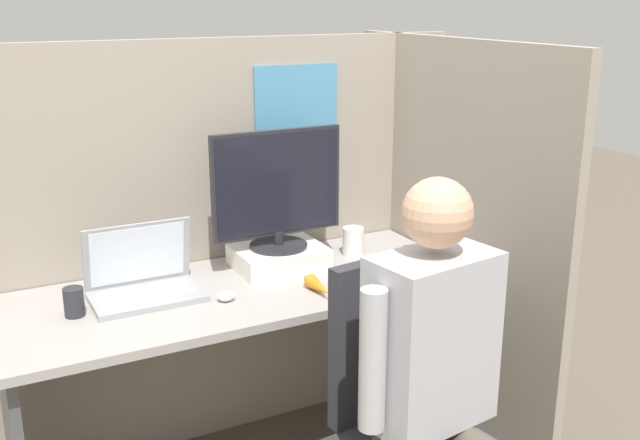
{
  "coord_description": "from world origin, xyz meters",
  "views": [
    {
      "loc": [
        -0.86,
        -1.93,
        1.71
      ],
      "look_at": [
        0.22,
        0.16,
        1.0
      ],
      "focal_mm": 42.0,
      "sensor_mm": 36.0,
      "label": 1
    }
  ],
  "objects_px": {
    "paper_box": "(279,257)",
    "carrot_toy": "(319,287)",
    "laptop": "(144,283)",
    "person": "(439,375)",
    "monitor": "(277,189)",
    "pen_cup": "(74,302)",
    "office_chair": "(411,423)",
    "coffee_mug": "(353,241)",
    "stapler": "(417,255)"
  },
  "relations": [
    {
      "from": "monitor",
      "to": "coffee_mug",
      "type": "relative_size",
      "value": 4.58
    },
    {
      "from": "pen_cup",
      "to": "carrot_toy",
      "type": "bearing_deg",
      "value": -14.32
    },
    {
      "from": "paper_box",
      "to": "pen_cup",
      "type": "distance_m",
      "value": 0.75
    },
    {
      "from": "stapler",
      "to": "office_chair",
      "type": "xyz_separation_m",
      "value": [
        -0.42,
        -0.6,
        -0.27
      ]
    },
    {
      "from": "carrot_toy",
      "to": "office_chair",
      "type": "relative_size",
      "value": 0.17
    },
    {
      "from": "paper_box",
      "to": "office_chair",
      "type": "xyz_separation_m",
      "value": [
        0.07,
        -0.78,
        -0.28
      ]
    },
    {
      "from": "monitor",
      "to": "laptop",
      "type": "height_order",
      "value": "monitor"
    },
    {
      "from": "paper_box",
      "to": "monitor",
      "type": "relative_size",
      "value": 0.65
    },
    {
      "from": "stapler",
      "to": "pen_cup",
      "type": "bearing_deg",
      "value": 176.71
    },
    {
      "from": "laptop",
      "to": "person",
      "type": "xyz_separation_m",
      "value": [
        0.56,
        -0.87,
        -0.06
      ]
    },
    {
      "from": "person",
      "to": "pen_cup",
      "type": "xyz_separation_m",
      "value": [
        -0.79,
        0.82,
        0.06
      ]
    },
    {
      "from": "coffee_mug",
      "to": "pen_cup",
      "type": "distance_m",
      "value": 1.06
    },
    {
      "from": "paper_box",
      "to": "coffee_mug",
      "type": "distance_m",
      "value": 0.31
    },
    {
      "from": "paper_box",
      "to": "carrot_toy",
      "type": "relative_size",
      "value": 2.0
    },
    {
      "from": "paper_box",
      "to": "carrot_toy",
      "type": "distance_m",
      "value": 0.3
    },
    {
      "from": "stapler",
      "to": "person",
      "type": "distance_m",
      "value": 0.87
    },
    {
      "from": "paper_box",
      "to": "coffee_mug",
      "type": "relative_size",
      "value": 3.0
    },
    {
      "from": "laptop",
      "to": "stapler",
      "type": "relative_size",
      "value": 2.93
    },
    {
      "from": "person",
      "to": "pen_cup",
      "type": "height_order",
      "value": "person"
    },
    {
      "from": "laptop",
      "to": "coffee_mug",
      "type": "bearing_deg",
      "value": 3.2
    },
    {
      "from": "coffee_mug",
      "to": "person",
      "type": "bearing_deg",
      "value": -106.06
    },
    {
      "from": "carrot_toy",
      "to": "office_chair",
      "type": "distance_m",
      "value": 0.55
    },
    {
      "from": "person",
      "to": "laptop",
      "type": "bearing_deg",
      "value": 122.76
    },
    {
      "from": "paper_box",
      "to": "person",
      "type": "bearing_deg",
      "value": -87.1
    },
    {
      "from": "paper_box",
      "to": "coffee_mug",
      "type": "xyz_separation_m",
      "value": [
        0.31,
        -0.01,
        0.02
      ]
    },
    {
      "from": "paper_box",
      "to": "laptop",
      "type": "height_order",
      "value": "laptop"
    },
    {
      "from": "monitor",
      "to": "office_chair",
      "type": "relative_size",
      "value": 0.51
    },
    {
      "from": "paper_box",
      "to": "stapler",
      "type": "height_order",
      "value": "paper_box"
    },
    {
      "from": "stapler",
      "to": "carrot_toy",
      "type": "height_order",
      "value": "carrot_toy"
    },
    {
      "from": "monitor",
      "to": "person",
      "type": "distance_m",
      "value": 0.98
    },
    {
      "from": "stapler",
      "to": "pen_cup",
      "type": "height_order",
      "value": "pen_cup"
    },
    {
      "from": "monitor",
      "to": "person",
      "type": "xyz_separation_m",
      "value": [
        0.05,
        -0.93,
        -0.31
      ]
    },
    {
      "from": "office_chair",
      "to": "person",
      "type": "xyz_separation_m",
      "value": [
        -0.02,
        -0.15,
        0.23
      ]
    },
    {
      "from": "office_chair",
      "to": "paper_box",
      "type": "bearing_deg",
      "value": 95.01
    },
    {
      "from": "laptop",
      "to": "person",
      "type": "distance_m",
      "value": 1.04
    },
    {
      "from": "coffee_mug",
      "to": "laptop",
      "type": "bearing_deg",
      "value": -176.8
    },
    {
      "from": "person",
      "to": "carrot_toy",
      "type": "bearing_deg",
      "value": 93.2
    },
    {
      "from": "laptop",
      "to": "pen_cup",
      "type": "distance_m",
      "value": 0.24
    },
    {
      "from": "monitor",
      "to": "coffee_mug",
      "type": "xyz_separation_m",
      "value": [
        0.31,
        -0.01,
        -0.24
      ]
    },
    {
      "from": "office_chair",
      "to": "coffee_mug",
      "type": "distance_m",
      "value": 0.86
    },
    {
      "from": "monitor",
      "to": "paper_box",
      "type": "bearing_deg",
      "value": -90.0
    },
    {
      "from": "paper_box",
      "to": "stapler",
      "type": "distance_m",
      "value": 0.52
    },
    {
      "from": "laptop",
      "to": "monitor",
      "type": "bearing_deg",
      "value": 6.28
    },
    {
      "from": "paper_box",
      "to": "office_chair",
      "type": "height_order",
      "value": "office_chair"
    },
    {
      "from": "monitor",
      "to": "carrot_toy",
      "type": "height_order",
      "value": "monitor"
    },
    {
      "from": "monitor",
      "to": "stapler",
      "type": "relative_size",
      "value": 4.04
    },
    {
      "from": "stapler",
      "to": "pen_cup",
      "type": "relative_size",
      "value": 1.32
    },
    {
      "from": "carrot_toy",
      "to": "coffee_mug",
      "type": "height_order",
      "value": "coffee_mug"
    },
    {
      "from": "office_chair",
      "to": "coffee_mug",
      "type": "xyz_separation_m",
      "value": [
        0.24,
        0.77,
        0.3
      ]
    },
    {
      "from": "office_chair",
      "to": "monitor",
      "type": "bearing_deg",
      "value": 94.99
    }
  ]
}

